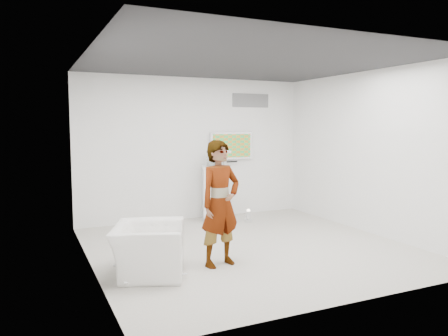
{
  "coord_description": "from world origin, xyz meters",
  "views": [
    {
      "loc": [
        -3.3,
        -6.22,
        2.01
      ],
      "look_at": [
        -0.17,
        0.6,
        1.26
      ],
      "focal_mm": 35.0,
      "sensor_mm": 36.0,
      "label": 1
    }
  ],
  "objects_px": {
    "armchair": "(149,249)",
    "pedestal": "(215,193)",
    "person": "(220,203)",
    "floor_uplight": "(248,216)",
    "tv": "(231,146)"
  },
  "relations": [
    {
      "from": "person",
      "to": "armchair",
      "type": "height_order",
      "value": "person"
    },
    {
      "from": "tv",
      "to": "floor_uplight",
      "type": "relative_size",
      "value": 3.84
    },
    {
      "from": "armchair",
      "to": "pedestal",
      "type": "relative_size",
      "value": 0.91
    },
    {
      "from": "tv",
      "to": "person",
      "type": "height_order",
      "value": "tv"
    },
    {
      "from": "person",
      "to": "floor_uplight",
      "type": "relative_size",
      "value": 6.89
    },
    {
      "from": "armchair",
      "to": "person",
      "type": "bearing_deg",
      "value": -71.44
    },
    {
      "from": "person",
      "to": "armchair",
      "type": "bearing_deg",
      "value": 163.3
    },
    {
      "from": "armchair",
      "to": "pedestal",
      "type": "xyz_separation_m",
      "value": [
        2.15,
        2.69,
        0.23
      ]
    },
    {
      "from": "armchair",
      "to": "floor_uplight",
      "type": "xyz_separation_m",
      "value": [
        2.7,
        2.23,
        -0.21
      ]
    },
    {
      "from": "armchair",
      "to": "pedestal",
      "type": "bearing_deg",
      "value": -17.1
    },
    {
      "from": "tv",
      "to": "armchair",
      "type": "height_order",
      "value": "tv"
    },
    {
      "from": "tv",
      "to": "pedestal",
      "type": "xyz_separation_m",
      "value": [
        -0.54,
        -0.35,
        -0.98
      ]
    },
    {
      "from": "person",
      "to": "armchair",
      "type": "relative_size",
      "value": 1.72
    },
    {
      "from": "person",
      "to": "armchair",
      "type": "distance_m",
      "value": 1.18
    },
    {
      "from": "tv",
      "to": "person",
      "type": "bearing_deg",
      "value": -118.09
    }
  ]
}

